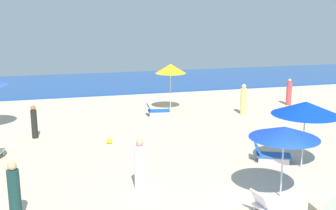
{
  "coord_description": "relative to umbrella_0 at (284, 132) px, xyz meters",
  "views": [
    {
      "loc": [
        -5.44,
        -8.74,
        5.79
      ],
      "look_at": [
        -0.48,
        9.94,
        1.38
      ],
      "focal_mm": 44.14,
      "sensor_mm": 36.0,
      "label": 1
    }
  ],
  "objects": [
    {
      "name": "beachgoer_4",
      "position": [
        -8.02,
        0.54,
        -1.31
      ],
      "size": [
        0.48,
        0.48,
        1.75
      ],
      "rotation": [
        0.0,
        0.0,
        0.78
      ],
      "color": "#183939",
      "rests_on": "ground_plane"
    },
    {
      "name": "beachgoer_1",
      "position": [
        7.24,
        11.68,
        -1.35
      ],
      "size": [
        0.47,
        0.47,
        1.68
      ],
      "rotation": [
        0.0,
        0.0,
        2.21
      ],
      "color": "#D2424A",
      "rests_on": "ground_plane"
    },
    {
      "name": "beach_ball_0",
      "position": [
        -4.63,
        6.77,
        -2.01
      ],
      "size": [
        0.26,
        0.26,
        0.26
      ],
      "primitive_type": "sphere",
      "color": "yellow",
      "rests_on": "ground_plane"
    },
    {
      "name": "beachgoer_3",
      "position": [
        -7.87,
        8.54,
        -1.38
      ],
      "size": [
        0.37,
        0.37,
        1.56
      ],
      "rotation": [
        0.0,
        0.0,
        2.72
      ],
      "color": "black",
      "rests_on": "ground_plane"
    },
    {
      "name": "lounge_chair_2_0",
      "position": [
        1.23,
        2.93,
        -1.87
      ],
      "size": [
        1.55,
        1.17,
        0.72
      ],
      "rotation": [
        0.0,
        0.0,
        1.15
      ],
      "color": "silver",
      "rests_on": "ground_plane"
    },
    {
      "name": "umbrella_0",
      "position": [
        0.0,
        0.0,
        0.0
      ],
      "size": [
        2.18,
        2.18,
        2.32
      ],
      "color": "silver",
      "rests_on": "ground_plane"
    },
    {
      "name": "lounge_chair_0_0",
      "position": [
        -0.76,
        -0.93,
        -1.87
      ],
      "size": [
        1.54,
        0.89,
        0.77
      ],
      "rotation": [
        0.0,
        0.0,
        1.75
      ],
      "color": "silver",
      "rests_on": "ground_plane"
    },
    {
      "name": "umbrella_3",
      "position": [
        -0.32,
        12.23,
        0.36
      ],
      "size": [
        1.81,
        1.81,
        2.77
      ],
      "color": "silver",
      "rests_on": "ground_plane"
    },
    {
      "name": "ocean",
      "position": [
        -1.17,
        22.65,
        -2.07
      ],
      "size": [
        60.0,
        10.41,
        0.12
      ],
      "primitive_type": "cube",
      "color": "#1B4796",
      "rests_on": "ground_plane"
    },
    {
      "name": "beachgoer_5",
      "position": [
        -4.22,
        1.73,
        -1.33
      ],
      "size": [
        0.49,
        0.49,
        1.73
      ],
      "rotation": [
        0.0,
        0.0,
        5.1
      ],
      "color": "white",
      "rests_on": "ground_plane"
    },
    {
      "name": "beachgoer_2",
      "position": [
        3.45,
        10.22,
        -1.3
      ],
      "size": [
        0.39,
        0.39,
        1.75
      ],
      "rotation": [
        0.0,
        0.0,
        6.12
      ],
      "color": "#F1E174",
      "rests_on": "ground_plane"
    },
    {
      "name": "lounge_chair_3_0",
      "position": [
        -1.39,
        11.15,
        -1.86
      ],
      "size": [
        1.35,
        0.73,
        0.7
      ],
      "rotation": [
        0.0,
        0.0,
        1.44
      ],
      "color": "silver",
      "rests_on": "ground_plane"
    },
    {
      "name": "umbrella_2",
      "position": [
        2.07,
        2.07,
        0.17
      ],
      "size": [
        2.49,
        2.49,
        2.56
      ],
      "color": "silver",
      "rests_on": "ground_plane"
    }
  ]
}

